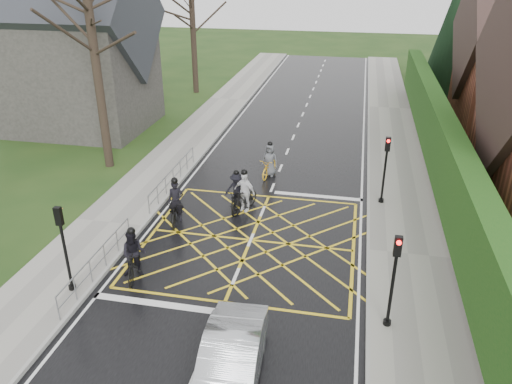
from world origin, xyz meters
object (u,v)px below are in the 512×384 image
(cyclist_back, at_px, (134,258))
(cyclist_lead, at_px, (270,164))
(cyclist_rear, at_px, (176,207))
(car, at_px, (230,363))
(cyclist_mid, at_px, (236,193))
(cyclist_front, at_px, (244,196))

(cyclist_back, relative_size, cyclist_lead, 1.02)
(cyclist_rear, xyz_separation_m, car, (4.43, -8.16, 0.06))
(cyclist_mid, xyz_separation_m, car, (2.27, -10.00, 0.07))
(cyclist_back, relative_size, cyclist_mid, 1.10)
(cyclist_rear, relative_size, cyclist_back, 1.08)
(cyclist_back, distance_m, cyclist_mid, 6.34)
(cyclist_rear, bearing_deg, cyclist_back, -104.14)
(cyclist_mid, bearing_deg, cyclist_lead, 75.08)
(cyclist_front, height_order, cyclist_lead, cyclist_front)
(cyclist_mid, bearing_deg, cyclist_back, -112.26)
(cyclist_mid, distance_m, cyclist_front, 0.58)
(cyclist_mid, bearing_deg, cyclist_rear, -141.37)
(cyclist_mid, relative_size, cyclist_lead, 0.92)
(car, bearing_deg, cyclist_front, 96.95)
(cyclist_mid, distance_m, car, 10.26)
(cyclist_back, distance_m, cyclist_front, 6.17)
(cyclist_back, distance_m, cyclist_lead, 10.06)
(cyclist_back, relative_size, cyclist_front, 0.98)
(cyclist_rear, xyz_separation_m, cyclist_front, (2.60, 1.48, 0.08))
(cyclist_rear, height_order, car, cyclist_rear)
(cyclist_rear, distance_m, cyclist_back, 4.09)
(cyclist_front, bearing_deg, cyclist_mid, 161.52)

